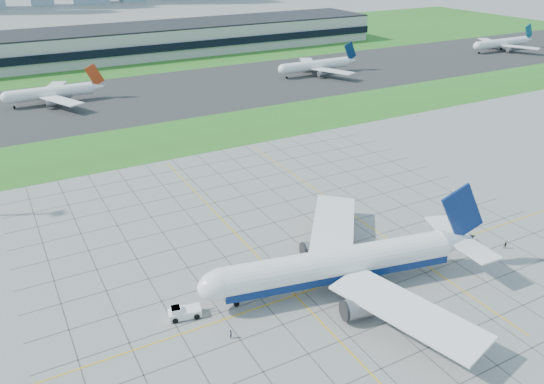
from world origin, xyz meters
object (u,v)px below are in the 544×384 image
object	(u,v)px
airliner	(340,264)
distant_jet_1	(52,92)
crew_near	(231,334)
distant_jet_3	(502,43)
pushback_tug	(183,312)
crew_far	(506,245)
distant_jet_2	(317,65)

from	to	relation	value
airliner	distant_jet_1	xyz separation A→B (m)	(-27.76, 155.21, -0.40)
crew_near	distant_jet_1	world-z (taller)	distant_jet_1
distant_jet_1	distant_jet_3	size ratio (longest dim) A/B	0.93
airliner	pushback_tug	size ratio (longest dim) A/B	6.86
crew_near	crew_far	size ratio (longest dim) A/B	1.02
crew_far	distant_jet_3	xyz separation A→B (m)	(179.89, 151.67, 3.70)
pushback_tug	distant_jet_2	distance (m)	185.07
airliner	crew_far	xyz separation A→B (m)	(38.58, -5.79, -4.10)
airliner	distant_jet_1	bearing A→B (deg)	111.51
crew_near	crew_far	world-z (taller)	crew_near
crew_near	distant_jet_2	distance (m)	188.87
crew_far	distant_jet_2	size ratio (longest dim) A/B	0.04
airliner	distant_jet_3	world-z (taller)	airliner
distant_jet_1	distant_jet_2	xyz separation A→B (m)	(118.46, -8.26, 0.00)
distant_jet_3	airliner	bearing A→B (deg)	-146.27
airliner	distant_jet_1	size ratio (longest dim) A/B	1.32
crew_far	distant_jet_1	xyz separation A→B (m)	(-66.34, 161.00, 3.70)
crew_far	distant_jet_1	size ratio (longest dim) A/B	0.04
airliner	crew_far	world-z (taller)	airliner
crew_near	crew_far	bearing A→B (deg)	-65.89
pushback_tug	crew_near	distance (m)	10.13
crew_far	distant_jet_2	xyz separation A→B (m)	(52.12, 152.75, 3.70)
distant_jet_1	pushback_tug	bearing A→B (deg)	-90.32
crew_far	distant_jet_3	world-z (taller)	distant_jet_3
distant_jet_1	distant_jet_3	distance (m)	246.40
airliner	distant_jet_2	bearing A→B (deg)	69.69
distant_jet_3	crew_near	bearing A→B (deg)	-148.36
pushback_tug	crew_far	bearing A→B (deg)	1.81
airliner	pushback_tug	xyz separation A→B (m)	(-28.61, 5.53, -3.88)
pushback_tug	distant_jet_1	xyz separation A→B (m)	(0.85, 149.68, 3.48)
distant_jet_1	distant_jet_2	distance (m)	118.75
airliner	distant_jet_3	xyz separation A→B (m)	(218.47, 145.87, -0.40)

